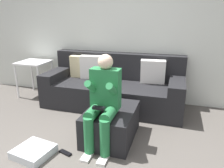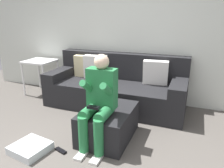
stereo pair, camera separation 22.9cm
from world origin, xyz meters
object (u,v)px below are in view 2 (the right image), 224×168
(couch_sectional, at_px, (116,87))
(ottoman, at_px, (108,123))
(side_table, at_px, (40,66))
(storage_bin, at_px, (30,148))
(person_seated, at_px, (98,100))
(remote_by_storage_bin, at_px, (61,151))

(couch_sectional, xyz_separation_m, ottoman, (0.29, -1.07, -0.13))
(ottoman, height_order, side_table, side_table)
(couch_sectional, bearing_deg, storage_bin, -104.84)
(person_seated, xyz_separation_m, remote_by_storage_bin, (-0.37, -0.30, -0.59))
(remote_by_storage_bin, bearing_deg, person_seated, 56.25)
(ottoman, height_order, storage_bin, ottoman)
(storage_bin, bearing_deg, ottoman, 40.58)
(storage_bin, relative_size, side_table, 0.58)
(side_table, distance_m, remote_by_storage_bin, 2.30)
(couch_sectional, height_order, remote_by_storage_bin, couch_sectional)
(couch_sectional, height_order, storage_bin, couch_sectional)
(couch_sectional, xyz_separation_m, storage_bin, (-0.45, -1.71, -0.29))
(person_seated, xyz_separation_m, side_table, (-1.90, 1.31, -0.02))
(storage_bin, distance_m, remote_by_storage_bin, 0.36)
(person_seated, distance_m, storage_bin, 1.00)
(side_table, bearing_deg, ottoman, -29.65)
(ottoman, distance_m, side_table, 2.26)
(person_seated, height_order, storage_bin, person_seated)
(person_seated, relative_size, remote_by_storage_bin, 6.84)
(couch_sectional, distance_m, remote_by_storage_bin, 1.62)
(couch_sectional, distance_m, ottoman, 1.12)
(ottoman, relative_size, storage_bin, 2.07)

